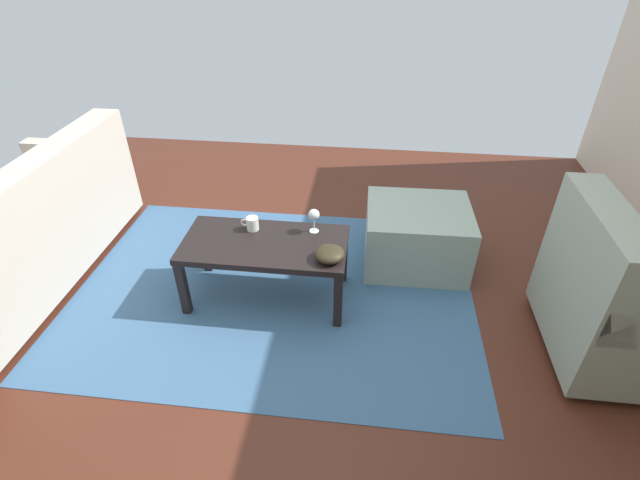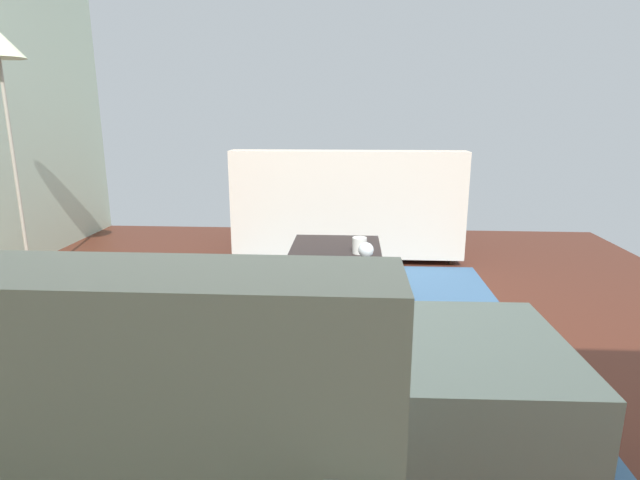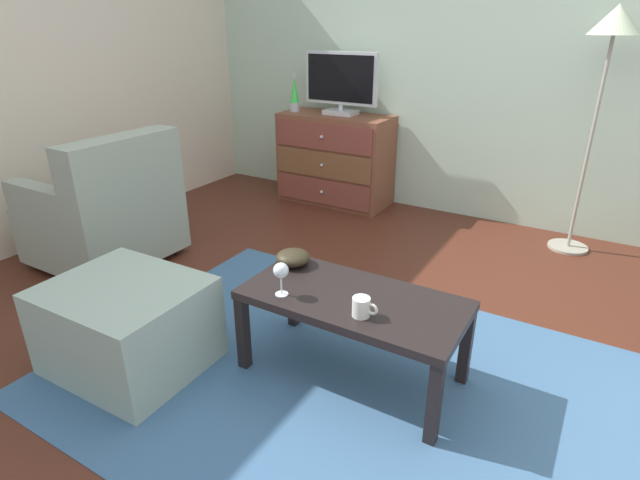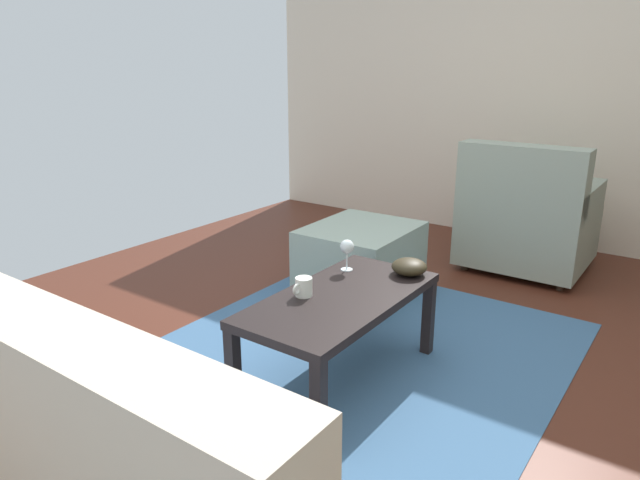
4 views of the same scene
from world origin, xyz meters
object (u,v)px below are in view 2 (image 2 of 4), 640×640
object	(u,v)px
coffee_table	(336,335)
potted_plant	(229,202)
mug	(312,297)
ottoman	(477,342)
couch_large	(83,273)
bowl_decorative	(295,311)
wine_glass	(378,321)

from	to	relation	value
coffee_table	potted_plant	world-z (taller)	potted_plant
mug	ottoman	size ratio (longest dim) A/B	0.16
potted_plant	couch_large	bearing A→B (deg)	98.22
couch_large	potted_plant	distance (m)	1.78
coffee_table	bowl_decorative	distance (m)	0.28
couch_large	ottoman	bearing A→B (deg)	-158.72
coffee_table	wine_glass	xyz separation A→B (m)	(-0.25, -0.02, 0.17)
wine_glass	bowl_decorative	xyz separation A→B (m)	(0.51, 0.05, -0.08)
mug	bowl_decorative	bearing A→B (deg)	94.11
mug	ottoman	xyz separation A→B (m)	(-0.87, -0.56, -0.28)
wine_glass	ottoman	size ratio (longest dim) A/B	0.22
wine_glass	potted_plant	bearing A→B (deg)	-28.94
bowl_decorative	couch_large	world-z (taller)	couch_large
coffee_table	bowl_decorative	world-z (taller)	bowl_decorative
couch_large	ottoman	world-z (taller)	couch_large
mug	potted_plant	size ratio (longest dim) A/B	0.16
bowl_decorative	ottoman	xyz separation A→B (m)	(-0.86, -0.74, -0.28)
wine_glass	bowl_decorative	distance (m)	0.52
couch_large	coffee_table	bearing A→B (deg)	-171.04
wine_glass	couch_large	distance (m)	2.34
bowl_decorative	couch_large	bearing A→B (deg)	9.21
coffee_table	mug	bearing A→B (deg)	-27.91
coffee_table	potted_plant	distance (m)	2.73
couch_large	bowl_decorative	bearing A→B (deg)	-170.79
ottoman	couch_large	bearing A→B (deg)	21.28
couch_large	potted_plant	xyz separation A→B (m)	(0.25, -1.76, 0.09)
wine_glass	ottoman	world-z (taller)	wine_glass
mug	bowl_decorative	distance (m)	0.18
wine_glass	bowl_decorative	bearing A→B (deg)	6.10
potted_plant	coffee_table	bearing A→B (deg)	148.15
bowl_decorative	couch_large	distance (m)	1.82
bowl_decorative	potted_plant	size ratio (longest dim) A/B	0.21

